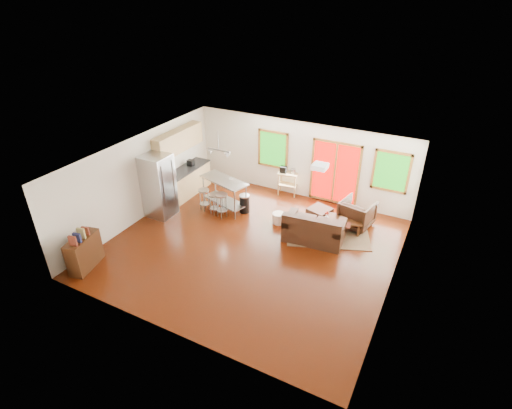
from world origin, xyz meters
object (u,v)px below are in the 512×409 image
at_px(loveseat, 314,230).
at_px(kitchen_cart, 287,176).
at_px(rug, 328,231).
at_px(armchair, 357,212).
at_px(refrigerator, 159,186).
at_px(island, 224,189).
at_px(coffee_table, 343,221).
at_px(ottoman, 319,214).

distance_m(loveseat, kitchen_cart, 2.89).
relative_size(rug, armchair, 2.54).
height_order(loveseat, refrigerator, refrigerator).
height_order(rug, armchair, armchair).
bearing_deg(island, kitchen_cart, 52.88).
xyz_separation_m(refrigerator, kitchen_cart, (2.96, 3.07, -0.30)).
distance_m(loveseat, coffee_table, 1.04).
xyz_separation_m(armchair, island, (-4.04, -0.93, 0.24)).
bearing_deg(armchair, coffee_table, 73.52).
relative_size(refrigerator, island, 1.15).
distance_m(armchair, ottoman, 1.13).
relative_size(loveseat, kitchen_cart, 1.71).
relative_size(rug, coffee_table, 1.98).
height_order(rug, loveseat, loveseat).
height_order(coffee_table, island, island).
bearing_deg(ottoman, armchair, 11.45).
distance_m(ottoman, refrigerator, 5.00).
relative_size(rug, loveseat, 1.34).
bearing_deg(rug, ottoman, 132.68).
distance_m(coffee_table, island, 3.83).
distance_m(island, kitchen_cart, 2.30).
xyz_separation_m(rug, kitchen_cart, (-2.02, 1.61, 0.68)).
height_order(loveseat, kitchen_cart, kitchen_cart).
bearing_deg(ottoman, coffee_table, -18.51).
relative_size(coffee_table, refrigerator, 0.59).
bearing_deg(armchair, kitchen_cart, -7.56).
xyz_separation_m(loveseat, island, (-3.18, 0.41, 0.36)).
relative_size(coffee_table, ottoman, 1.94).
height_order(rug, island, island).
xyz_separation_m(loveseat, coffee_table, (0.61, 0.85, 0.01)).
xyz_separation_m(armchair, kitchen_cart, (-2.66, 0.90, 0.23)).
height_order(armchair, island, island).
bearing_deg(loveseat, kitchen_cart, 123.00).
height_order(ottoman, refrigerator, refrigerator).
distance_m(armchair, kitchen_cart, 2.82).
bearing_deg(coffee_table, kitchen_cart, 149.83).
relative_size(armchair, refrigerator, 0.46).
xyz_separation_m(loveseat, ottoman, (-0.22, 1.12, -0.15)).
xyz_separation_m(ottoman, refrigerator, (-4.53, -1.95, 0.79)).
xyz_separation_m(rug, armchair, (0.63, 0.71, 0.45)).
distance_m(rug, ottoman, 0.69).
height_order(rug, coffee_table, coffee_table).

